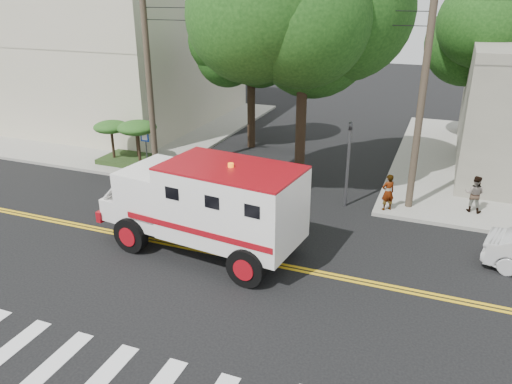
% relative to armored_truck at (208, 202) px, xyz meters
% --- Properties ---
extents(ground, '(100.00, 100.00, 0.00)m').
position_rel_armored_truck_xyz_m(ground, '(-0.24, -0.04, -1.85)').
color(ground, black).
rests_on(ground, ground).
extents(sidewalk_nw, '(17.00, 17.00, 0.15)m').
position_rel_armored_truck_xyz_m(sidewalk_nw, '(-13.74, 13.46, -1.77)').
color(sidewalk_nw, gray).
rests_on(sidewalk_nw, ground).
extents(building_left, '(16.00, 14.00, 10.00)m').
position_rel_armored_truck_xyz_m(building_left, '(-15.74, 14.96, 3.30)').
color(building_left, '#BAB699').
rests_on(building_left, sidewalk_nw).
extents(utility_pole_left, '(0.28, 0.28, 9.00)m').
position_rel_armored_truck_xyz_m(utility_pole_left, '(-5.84, 5.96, 2.65)').
color(utility_pole_left, '#382D23').
rests_on(utility_pole_left, ground).
extents(utility_pole_right, '(0.28, 0.28, 9.00)m').
position_rel_armored_truck_xyz_m(utility_pole_right, '(6.06, 6.16, 2.65)').
color(utility_pole_right, '#382D23').
rests_on(utility_pole_right, ground).
extents(tree_main, '(6.08, 5.70, 9.85)m').
position_rel_armored_truck_xyz_m(tree_main, '(1.70, 6.16, 5.35)').
color(tree_main, black).
rests_on(tree_main, ground).
extents(tree_left, '(4.48, 4.20, 7.70)m').
position_rel_armored_truck_xyz_m(tree_left, '(-2.92, 11.74, 3.88)').
color(tree_left, black).
rests_on(tree_left, ground).
extents(tree_right, '(4.80, 4.50, 8.20)m').
position_rel_armored_truck_xyz_m(tree_right, '(8.60, 15.73, 4.25)').
color(tree_right, black).
rests_on(tree_right, ground).
extents(traffic_signal, '(0.15, 0.18, 3.60)m').
position_rel_armored_truck_xyz_m(traffic_signal, '(3.56, 5.56, 0.38)').
color(traffic_signal, '#3F3F42').
rests_on(traffic_signal, ground).
extents(accessibility_sign, '(0.45, 0.10, 2.02)m').
position_rel_armored_truck_xyz_m(accessibility_sign, '(-6.44, 6.13, -0.48)').
color(accessibility_sign, '#3F3F42').
rests_on(accessibility_sign, ground).
extents(palm_planter, '(3.52, 2.63, 2.36)m').
position_rel_armored_truck_xyz_m(palm_planter, '(-7.68, 6.58, -0.20)').
color(palm_planter, '#1E3314').
rests_on(palm_planter, sidewalk_nw).
extents(armored_truck, '(7.39, 3.58, 3.25)m').
position_rel_armored_truck_xyz_m(armored_truck, '(0.00, 0.00, 0.00)').
color(armored_truck, white).
rests_on(armored_truck, ground).
extents(pedestrian_a, '(0.66, 0.63, 1.52)m').
position_rel_armored_truck_xyz_m(pedestrian_a, '(5.26, 5.46, -0.94)').
color(pedestrian_a, gray).
rests_on(pedestrian_a, sidewalk_ne).
extents(pedestrian_b, '(0.83, 0.70, 1.50)m').
position_rel_armored_truck_xyz_m(pedestrian_b, '(8.48, 6.56, -0.95)').
color(pedestrian_b, gray).
rests_on(pedestrian_b, sidewalk_ne).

